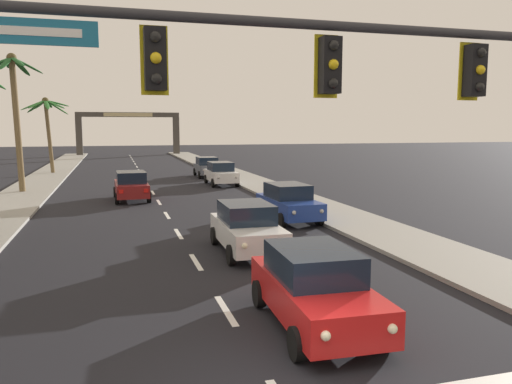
{
  "coord_description": "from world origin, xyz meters",
  "views": [
    {
      "loc": [
        -2.4,
        -7.1,
        4.25
      ],
      "look_at": [
        1.9,
        8.0,
        2.2
      ],
      "focal_mm": 35.21,
      "sensor_mm": 36.0,
      "label": 1
    }
  ],
  "objects_px": {
    "traffic_signal_mast": "(417,94)",
    "sedan_third_in_queue": "(247,227)",
    "sedan_oncoming_far": "(131,186)",
    "palm_left_third": "(15,98)",
    "sedan_parked_far_kerb": "(288,202)",
    "sedan_parked_nearest_kerb": "(221,173)",
    "palm_left_farthest": "(47,116)",
    "sedan_lead_at_stop_bar": "(314,287)",
    "sedan_parked_mid_kerb": "(207,167)",
    "town_gateway_arch": "(129,127)"
  },
  "relations": [
    {
      "from": "sedan_lead_at_stop_bar",
      "to": "sedan_parked_mid_kerb",
      "type": "relative_size",
      "value": 1.01
    },
    {
      "from": "traffic_signal_mast",
      "to": "sedan_parked_far_kerb",
      "type": "relative_size",
      "value": 2.6
    },
    {
      "from": "sedan_parked_far_kerb",
      "to": "palm_left_farthest",
      "type": "distance_m",
      "value": 30.51
    },
    {
      "from": "sedan_parked_nearest_kerb",
      "to": "town_gateway_arch",
      "type": "distance_m",
      "value": 42.74
    },
    {
      "from": "sedan_lead_at_stop_bar",
      "to": "palm_left_farthest",
      "type": "relative_size",
      "value": 0.66
    },
    {
      "from": "sedan_parked_mid_kerb",
      "to": "sedan_lead_at_stop_bar",
      "type": "bearing_deg",
      "value": -96.41
    },
    {
      "from": "sedan_parked_nearest_kerb",
      "to": "sedan_third_in_queue",
      "type": "bearing_deg",
      "value": -99.42
    },
    {
      "from": "sedan_lead_at_stop_bar",
      "to": "sedan_oncoming_far",
      "type": "distance_m",
      "value": 20.47
    },
    {
      "from": "sedan_lead_at_stop_bar",
      "to": "sedan_parked_far_kerb",
      "type": "relative_size",
      "value": 1.0
    },
    {
      "from": "traffic_signal_mast",
      "to": "sedan_lead_at_stop_bar",
      "type": "bearing_deg",
      "value": 123.32
    },
    {
      "from": "sedan_oncoming_far",
      "to": "sedan_parked_far_kerb",
      "type": "relative_size",
      "value": 1.0
    },
    {
      "from": "sedan_parked_nearest_kerb",
      "to": "palm_left_third",
      "type": "height_order",
      "value": "palm_left_third"
    },
    {
      "from": "palm_left_farthest",
      "to": "palm_left_third",
      "type": "bearing_deg",
      "value": -91.07
    },
    {
      "from": "sedan_parked_nearest_kerb",
      "to": "palm_left_farthest",
      "type": "height_order",
      "value": "palm_left_farthest"
    },
    {
      "from": "palm_left_third",
      "to": "palm_left_farthest",
      "type": "relative_size",
      "value": 1.28
    },
    {
      "from": "town_gateway_arch",
      "to": "traffic_signal_mast",
      "type": "bearing_deg",
      "value": -87.74
    },
    {
      "from": "palm_left_third",
      "to": "town_gateway_arch",
      "type": "height_order",
      "value": "palm_left_third"
    },
    {
      "from": "sedan_lead_at_stop_bar",
      "to": "town_gateway_arch",
      "type": "bearing_deg",
      "value": 91.36
    },
    {
      "from": "sedan_lead_at_stop_bar",
      "to": "palm_left_third",
      "type": "relative_size",
      "value": 0.51
    },
    {
      "from": "traffic_signal_mast",
      "to": "palm_left_third",
      "type": "distance_m",
      "value": 29.08
    },
    {
      "from": "sedan_parked_nearest_kerb",
      "to": "sedan_parked_far_kerb",
      "type": "xyz_separation_m",
      "value": [
        0.01,
        -14.76,
        0.0
      ]
    },
    {
      "from": "sedan_third_in_queue",
      "to": "sedan_parked_mid_kerb",
      "type": "relative_size",
      "value": 1.0
    },
    {
      "from": "sedan_third_in_queue",
      "to": "palm_left_third",
      "type": "relative_size",
      "value": 0.51
    },
    {
      "from": "traffic_signal_mast",
      "to": "sedan_oncoming_far",
      "type": "relative_size",
      "value": 2.6
    },
    {
      "from": "sedan_third_in_queue",
      "to": "sedan_oncoming_far",
      "type": "xyz_separation_m",
      "value": [
        -3.33,
        13.66,
        0.0
      ]
    },
    {
      "from": "traffic_signal_mast",
      "to": "sedan_third_in_queue",
      "type": "distance_m",
      "value": 9.27
    },
    {
      "from": "sedan_third_in_queue",
      "to": "sedan_parked_mid_kerb",
      "type": "distance_m",
      "value": 26.28
    },
    {
      "from": "sedan_oncoming_far",
      "to": "sedan_parked_nearest_kerb",
      "type": "xyz_separation_m",
      "value": [
        6.62,
        6.15,
        0.0
      ]
    },
    {
      "from": "sedan_third_in_queue",
      "to": "sedan_parked_far_kerb",
      "type": "xyz_separation_m",
      "value": [
        3.29,
        5.05,
        0.0
      ]
    },
    {
      "from": "sedan_parked_mid_kerb",
      "to": "palm_left_farthest",
      "type": "relative_size",
      "value": 0.65
    },
    {
      "from": "sedan_parked_far_kerb",
      "to": "palm_left_third",
      "type": "relative_size",
      "value": 0.51
    },
    {
      "from": "sedan_third_in_queue",
      "to": "sedan_parked_nearest_kerb",
      "type": "distance_m",
      "value": 20.08
    },
    {
      "from": "traffic_signal_mast",
      "to": "sedan_parked_nearest_kerb",
      "type": "xyz_separation_m",
      "value": [
        2.39,
        28.14,
        -3.97
      ]
    },
    {
      "from": "palm_left_farthest",
      "to": "sedan_oncoming_far",
      "type": "bearing_deg",
      "value": -70.74
    },
    {
      "from": "sedan_parked_mid_kerb",
      "to": "sedan_parked_far_kerb",
      "type": "distance_m",
      "value": 21.01
    },
    {
      "from": "sedan_oncoming_far",
      "to": "sedan_parked_mid_kerb",
      "type": "relative_size",
      "value": 1.0
    },
    {
      "from": "sedan_parked_nearest_kerb",
      "to": "palm_left_farthest",
      "type": "distance_m",
      "value": 18.59
    },
    {
      "from": "sedan_lead_at_stop_bar",
      "to": "sedan_parked_mid_kerb",
      "type": "distance_m",
      "value": 32.83
    },
    {
      "from": "sedan_parked_far_kerb",
      "to": "palm_left_third",
      "type": "height_order",
      "value": "palm_left_third"
    },
    {
      "from": "sedan_parked_far_kerb",
      "to": "palm_left_third",
      "type": "xyz_separation_m",
      "value": [
        -13.37,
        13.52,
        5.19
      ]
    },
    {
      "from": "sedan_parked_far_kerb",
      "to": "sedan_third_in_queue",
      "type": "bearing_deg",
      "value": -123.13
    },
    {
      "from": "sedan_parked_nearest_kerb",
      "to": "town_gateway_arch",
      "type": "height_order",
      "value": "town_gateway_arch"
    },
    {
      "from": "palm_left_farthest",
      "to": "sedan_parked_nearest_kerb",
      "type": "bearing_deg",
      "value": -43.49
    },
    {
      "from": "sedan_third_in_queue",
      "to": "sedan_parked_nearest_kerb",
      "type": "height_order",
      "value": "same"
    },
    {
      "from": "sedan_oncoming_far",
      "to": "sedan_parked_mid_kerb",
      "type": "distance_m",
      "value": 14.1
    },
    {
      "from": "sedan_lead_at_stop_bar",
      "to": "sedan_third_in_queue",
      "type": "height_order",
      "value": "same"
    },
    {
      "from": "sedan_oncoming_far",
      "to": "palm_left_third",
      "type": "height_order",
      "value": "palm_left_third"
    },
    {
      "from": "sedan_parked_nearest_kerb",
      "to": "palm_left_third",
      "type": "distance_m",
      "value": 14.39
    },
    {
      "from": "sedan_parked_nearest_kerb",
      "to": "sedan_parked_far_kerb",
      "type": "distance_m",
      "value": 14.76
    },
    {
      "from": "sedan_third_in_queue",
      "to": "palm_left_farthest",
      "type": "distance_m",
      "value": 33.99
    }
  ]
}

